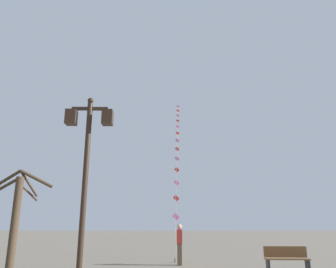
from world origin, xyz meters
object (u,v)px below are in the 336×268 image
kite_train (177,145)px  bare_tree (16,214)px  park_bench (287,259)px  twin_lantern_lamp_post (87,154)px  kite_flyer (179,243)px

kite_train → bare_tree: (-7.09, -14.21, -6.24)m
kite_train → park_bench: bearing=-77.1°
bare_tree → twin_lantern_lamp_post: bearing=-52.7°
twin_lantern_lamp_post → kite_train: size_ratio=0.23×
twin_lantern_lamp_post → park_bench: size_ratio=3.07×
twin_lantern_lamp_post → kite_train: 20.07m
kite_train → park_bench: size_ratio=13.58×
bare_tree → kite_train: bearing=63.5°
twin_lantern_lamp_post → park_bench: twin_lantern_lamp_post is taller
kite_train → twin_lantern_lamp_post: bearing=-99.7°
twin_lantern_lamp_post → bare_tree: size_ratio=1.30×
twin_lantern_lamp_post → park_bench: 8.61m
twin_lantern_lamp_post → bare_tree: (-3.80, 4.98, -1.35)m
kite_flyer → park_bench: size_ratio=1.05×
twin_lantern_lamp_post → bare_tree: twin_lantern_lamp_post is taller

